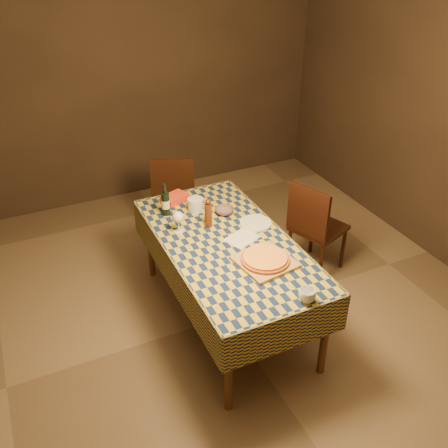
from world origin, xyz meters
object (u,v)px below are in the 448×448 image
object	(u,v)px
cutting_board	(265,262)
chair_far	(174,191)
wine_bottle	(166,203)
chair_right	(314,224)
bowl	(224,211)
pizza	(265,258)
white_plate	(256,223)
dining_table	(227,250)

from	to	relation	value
cutting_board	chair_far	world-z (taller)	chair_far
wine_bottle	chair_right	distance (m)	1.36
bowl	chair_far	size ratio (longest dim) A/B	0.17
pizza	chair_right	bearing A→B (deg)	35.46
cutting_board	chair_right	world-z (taller)	chair_right
white_plate	chair_right	distance (m)	0.72
pizza	white_plate	distance (m)	0.54
white_plate	chair_far	distance (m)	1.30
pizza	wine_bottle	xyz separation A→B (m)	(-0.41, 0.95, 0.07)
chair_far	bowl	bearing A→B (deg)	-84.34
cutting_board	pizza	distance (m)	0.03
chair_right	cutting_board	bearing A→B (deg)	-144.54
bowl	white_plate	size ratio (longest dim) A/B	0.61
dining_table	white_plate	xyz separation A→B (m)	(0.32, 0.13, 0.08)
wine_bottle	chair_right	xyz separation A→B (m)	(1.27, -0.34, -0.35)
chair_far	chair_right	world-z (taller)	same
bowl	wine_bottle	xyz separation A→B (m)	(-0.44, 0.20, 0.08)
wine_bottle	white_plate	world-z (taller)	wine_bottle
wine_bottle	chair_far	bearing A→B (deg)	66.58
bowl	wine_bottle	bearing A→B (deg)	156.26
dining_table	bowl	bearing A→B (deg)	67.34
dining_table	wine_bottle	size ratio (longest dim) A/B	6.55
wine_bottle	white_plate	size ratio (longest dim) A/B	1.10
dining_table	cutting_board	size ratio (longest dim) A/B	4.93
dining_table	chair_right	world-z (taller)	chair_right
bowl	dining_table	bearing A→B (deg)	-112.66
cutting_board	pizza	world-z (taller)	pizza
pizza	white_plate	xyz separation A→B (m)	(0.19, 0.50, -0.03)
pizza	chair_far	distance (m)	1.78
chair_far	chair_right	xyz separation A→B (m)	(0.93, -1.14, 0.00)
wine_bottle	white_plate	bearing A→B (deg)	-36.66
wine_bottle	white_plate	distance (m)	0.76
chair_far	pizza	bearing A→B (deg)	-87.83
pizza	wine_bottle	world-z (taller)	wine_bottle
pizza	chair_right	distance (m)	1.09
pizza	chair_far	xyz separation A→B (m)	(-0.07, 1.75, -0.29)
dining_table	bowl	size ratio (longest dim) A/B	11.72
cutting_board	chair_far	size ratio (longest dim) A/B	0.40
wine_bottle	chair_far	xyz separation A→B (m)	(0.35, 0.80, -0.35)
white_plate	wine_bottle	bearing A→B (deg)	143.34
dining_table	cutting_board	xyz separation A→B (m)	(0.13, -0.37, 0.09)
dining_table	pizza	bearing A→B (deg)	-70.56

